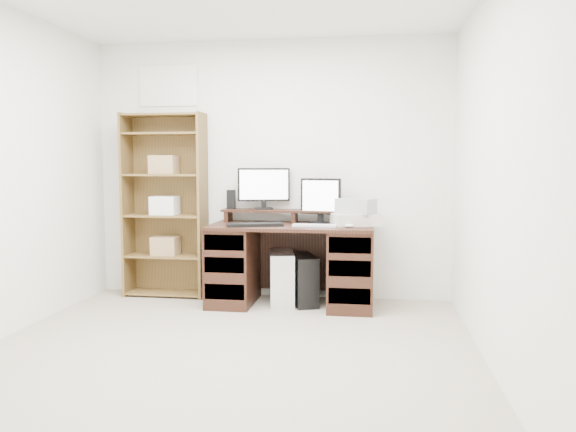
% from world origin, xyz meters
% --- Properties ---
extents(room, '(3.54, 4.04, 2.54)m').
position_xyz_m(room, '(-0.00, 0.00, 1.25)').
color(room, '#AFA38C').
rests_on(room, ground).
extents(desk, '(1.50, 0.70, 0.75)m').
position_xyz_m(desk, '(0.26, 1.64, 0.39)').
color(desk, black).
rests_on(desk, ground).
extents(riser_shelf, '(1.40, 0.22, 0.12)m').
position_xyz_m(riser_shelf, '(0.26, 1.85, 0.84)').
color(riser_shelf, black).
rests_on(riser_shelf, desk).
extents(monitor_wide, '(0.49, 0.19, 0.40)m').
position_xyz_m(monitor_wide, '(-0.05, 1.88, 1.09)').
color(monitor_wide, black).
rests_on(monitor_wide, riser_shelf).
extents(monitor_small, '(0.38, 0.18, 0.42)m').
position_xyz_m(monitor_small, '(0.51, 1.79, 0.98)').
color(monitor_small, black).
rests_on(monitor_small, desk).
extents(speaker, '(0.07, 0.07, 0.19)m').
position_xyz_m(speaker, '(-0.37, 1.88, 0.96)').
color(speaker, black).
rests_on(speaker, riser_shelf).
extents(keyboard_black, '(0.53, 0.32, 0.03)m').
position_xyz_m(keyboard_black, '(-0.05, 1.48, 0.76)').
color(keyboard_black, black).
rests_on(keyboard_black, desk).
extents(keyboard_white, '(0.39, 0.13, 0.02)m').
position_xyz_m(keyboard_white, '(0.48, 1.53, 0.76)').
color(keyboard_white, silver).
rests_on(keyboard_white, desk).
extents(mouse, '(0.10, 0.08, 0.03)m').
position_xyz_m(mouse, '(0.79, 1.48, 0.77)').
color(mouse, silver).
rests_on(mouse, desk).
extents(printer, '(0.49, 0.42, 0.11)m').
position_xyz_m(printer, '(0.84, 1.70, 0.80)').
color(printer, '#B9B0A1').
rests_on(printer, desk).
extents(basket, '(0.39, 0.34, 0.14)m').
position_xyz_m(basket, '(0.84, 1.70, 0.92)').
color(basket, '#91969B').
rests_on(basket, printer).
extents(tower_silver, '(0.31, 0.52, 0.49)m').
position_xyz_m(tower_silver, '(0.16, 1.68, 0.24)').
color(tower_silver, silver).
rests_on(tower_silver, ground).
extents(tower_black, '(0.34, 0.50, 0.46)m').
position_xyz_m(tower_black, '(0.36, 1.69, 0.23)').
color(tower_black, black).
rests_on(tower_black, ground).
extents(bookshelf, '(0.80, 0.30, 1.80)m').
position_xyz_m(bookshelf, '(-1.03, 1.86, 0.92)').
color(bookshelf, brown).
rests_on(bookshelf, ground).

